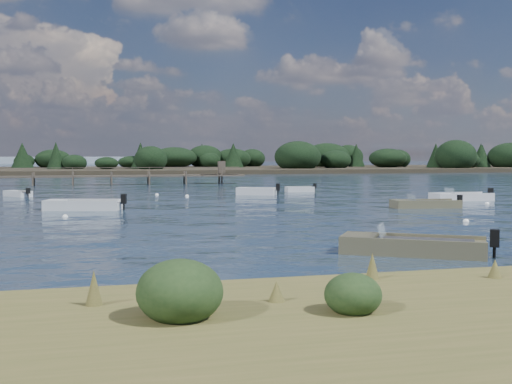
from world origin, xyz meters
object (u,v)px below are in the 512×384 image
object	(u,v)px
dinghy_mid_white_a	(425,206)
tender_far_grey_b	(300,190)
tender_far_white	(256,193)
dinghy_mid_grey	(83,207)
dinghy_near_olive	(412,249)
tender_far_grey	(18,195)
dinghy_mid_white_b	(461,198)

from	to	relation	value
dinghy_mid_white_a	tender_far_grey_b	bearing A→B (deg)	97.72
tender_far_white	dinghy_mid_white_a	size ratio (longest dim) A/B	0.77
tender_far_grey_b	dinghy_mid_grey	xyz separation A→B (m)	(-19.35, -14.97, 0.03)
dinghy_mid_grey	dinghy_near_olive	bearing A→B (deg)	-61.63
tender_far_grey	dinghy_near_olive	size ratio (longest dim) A/B	0.55
tender_far_grey_b	tender_far_white	bearing A→B (deg)	-147.14
dinghy_mid_grey	dinghy_near_olive	world-z (taller)	dinghy_near_olive
dinghy_mid_white_b	tender_far_grey	xyz separation A→B (m)	(-33.29, 13.14, -0.02)
dinghy_mid_white_a	dinghy_near_olive	world-z (taller)	dinghy_near_olive
dinghy_near_olive	dinghy_mid_grey	bearing A→B (deg)	118.37
tender_far_grey_b	dinghy_mid_white_a	distance (m)	18.98
tender_far_white	tender_far_grey	bearing A→B (deg)	172.05
tender_far_white	dinghy_mid_white_a	world-z (taller)	tender_far_white
tender_far_white	tender_far_grey	distance (m)	20.01
tender_far_white	dinghy_mid_grey	world-z (taller)	dinghy_mid_grey
tender_far_grey_b	dinghy_near_olive	bearing A→B (deg)	-102.01
dinghy_mid_white_a	dinghy_mid_grey	xyz separation A→B (m)	(-21.90, 3.84, 0.03)
tender_far_white	dinghy_near_olive	distance (m)	33.33
dinghy_mid_white_b	dinghy_near_olive	world-z (taller)	dinghy_near_olive
tender_far_grey	dinghy_near_olive	xyz separation A→B (m)	(17.07, -35.99, 0.03)
tender_far_grey	dinghy_near_olive	distance (m)	39.83
tender_far_white	dinghy_mid_grey	xyz separation A→B (m)	(-14.36, -11.74, -0.01)
dinghy_mid_white_a	dinghy_near_olive	size ratio (longest dim) A/B	0.93
tender_far_white	dinghy_near_olive	xyz separation A→B (m)	(-2.76, -33.22, -0.01)
tender_far_white	dinghy_mid_white_b	distance (m)	17.00
dinghy_mid_white_b	dinghy_mid_white_a	size ratio (longest dim) A/B	1.03
dinghy_mid_white_b	dinghy_mid_grey	world-z (taller)	dinghy_mid_grey
tender_far_grey	tender_far_grey_b	bearing A→B (deg)	1.06
dinghy_mid_grey	dinghy_mid_white_b	bearing A→B (deg)	2.81
tender_far_white	dinghy_mid_grey	size ratio (longest dim) A/B	0.72
dinghy_mid_grey	tender_far_grey	bearing A→B (deg)	110.65
dinghy_mid_white_b	dinghy_mid_white_a	world-z (taller)	dinghy_mid_white_b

